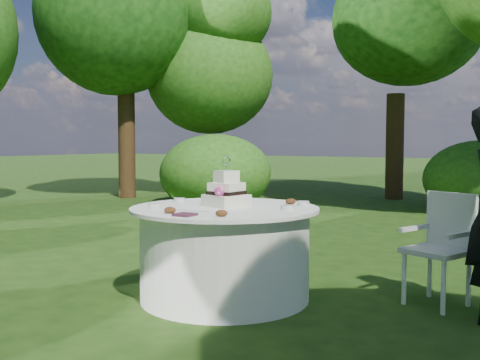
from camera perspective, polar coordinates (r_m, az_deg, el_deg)
name	(u,v)px	position (r m, az deg, el deg)	size (l,w,h in m)	color
ground	(225,298)	(4.80, -1.56, -11.92)	(80.00, 80.00, 0.00)	#19330E
napkins	(185,215)	(4.12, -5.62, -3.52)	(0.14, 0.14, 0.02)	#4B2036
feather_plume	(185,209)	(4.47, -5.58, -2.98)	(0.48, 0.07, 0.01)	white
table	(225,252)	(4.71, -1.57, -7.37)	(1.56, 1.56, 0.77)	silver
cake	(226,193)	(4.69, -1.41, -1.31)	(0.38, 0.38, 0.42)	beige
chair	(443,240)	(4.82, 19.91, -5.76)	(0.56, 0.56, 0.90)	silver
votives	(228,203)	(4.78, -1.19, -2.34)	(1.17, 0.91, 0.04)	silver
petal_cups	(230,208)	(4.39, -0.97, -2.84)	(0.59, 1.13, 0.05)	#562D16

